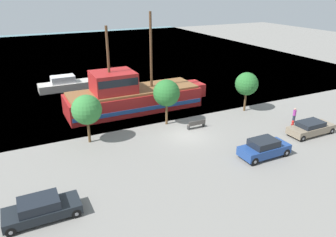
# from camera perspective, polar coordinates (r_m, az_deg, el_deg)

# --- Properties ---
(ground_plane) EXTENTS (160.00, 160.00, 0.00)m
(ground_plane) POSITION_cam_1_polar(r_m,az_deg,el_deg) (31.47, 3.19, -2.96)
(ground_plane) COLOR gray
(water_surface) EXTENTS (80.00, 80.00, 0.00)m
(water_surface) POSITION_cam_1_polar(r_m,az_deg,el_deg) (71.45, -14.63, 10.63)
(water_surface) COLOR slate
(water_surface) RESTS_ON ground
(pirate_ship) EXTENTS (16.53, 4.97, 10.81)m
(pirate_ship) POSITION_cam_1_polar(r_m,az_deg,el_deg) (37.64, -6.43, 3.93)
(pirate_ship) COLOR #A31E1E
(pirate_ship) RESTS_ON water_surface
(moored_boat_dockside) EXTENTS (7.77, 2.43, 1.97)m
(moored_boat_dockside) POSITION_cam_1_polar(r_m,az_deg,el_deg) (47.46, -17.19, 5.72)
(moored_boat_dockside) COLOR #B7B2A8
(moored_boat_dockside) RESTS_ON water_surface
(parked_car_curb_front) EXTENTS (4.55, 1.96, 1.41)m
(parked_car_curb_front) POSITION_cam_1_polar(r_m,az_deg,el_deg) (22.08, -21.19, -14.45)
(parked_car_curb_front) COLOR black
(parked_car_curb_front) RESTS_ON ground_plane
(parked_car_curb_mid) EXTENTS (4.70, 1.87, 1.35)m
(parked_car_curb_mid) POSITION_cam_1_polar(r_m,az_deg,el_deg) (34.23, 23.60, -1.51)
(parked_car_curb_mid) COLOR #7F705B
(parked_car_curb_mid) RESTS_ON ground_plane
(parked_car_curb_rear) EXTENTS (4.33, 1.91, 1.58)m
(parked_car_curb_rear) POSITION_cam_1_polar(r_m,az_deg,el_deg) (28.47, 16.37, -4.98)
(parked_car_curb_rear) COLOR navy
(parked_car_curb_rear) RESTS_ON ground_plane
(fire_hydrant) EXTENTS (0.42, 0.25, 0.76)m
(fire_hydrant) POSITION_cam_1_polar(r_m,az_deg,el_deg) (35.32, 20.88, -0.86)
(fire_hydrant) COLOR red
(fire_hydrant) RESTS_ON ground_plane
(bench_promenade_east) EXTENTS (1.90, 0.45, 0.85)m
(bench_promenade_east) POSITION_cam_1_polar(r_m,az_deg,el_deg) (32.93, 4.99, -0.99)
(bench_promenade_east) COLOR #4C4742
(bench_promenade_east) RESTS_ON ground_plane
(pedestrian_walking_near) EXTENTS (0.32, 0.32, 1.59)m
(pedestrian_walking_near) POSITION_cam_1_polar(r_m,az_deg,el_deg) (36.57, 21.14, 0.54)
(pedestrian_walking_near) COLOR #232838
(pedestrian_walking_near) RESTS_ON ground_plane
(tree_row_east) EXTENTS (2.68, 2.68, 4.51)m
(tree_row_east) POSITION_cam_1_polar(r_m,az_deg,el_deg) (29.78, -13.98, 1.48)
(tree_row_east) COLOR brown
(tree_row_east) RESTS_ON ground_plane
(tree_row_mideast) EXTENTS (2.70, 2.70, 4.71)m
(tree_row_mideast) POSITION_cam_1_polar(r_m,az_deg,el_deg) (32.85, -0.26, 4.44)
(tree_row_mideast) COLOR brown
(tree_row_mideast) RESTS_ON ground_plane
(tree_row_midwest) EXTENTS (2.57, 2.57, 4.46)m
(tree_row_midwest) POSITION_cam_1_polar(r_m,az_deg,el_deg) (37.72, 13.53, 5.87)
(tree_row_midwest) COLOR brown
(tree_row_midwest) RESTS_ON ground_plane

